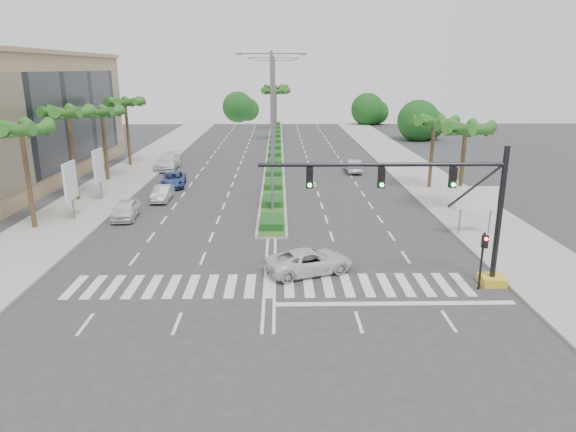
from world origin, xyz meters
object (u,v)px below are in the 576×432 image
(car_parked_b, at_px, (162,193))
(car_parked_c, at_px, (173,180))
(car_crossing, at_px, (309,261))
(car_parked_d, at_px, (168,162))
(car_right, at_px, (353,166))
(car_parked_a, at_px, (126,210))

(car_parked_b, xyz_separation_m, car_parked_c, (-0.13, 5.40, 0.02))
(car_parked_b, relative_size, car_crossing, 0.80)
(car_parked_d, xyz_separation_m, car_crossing, (13.94, -30.31, -0.13))
(car_right, bearing_deg, car_parked_c, 20.02)
(car_parked_c, relative_size, car_right, 1.10)
(car_parked_c, relative_size, car_parked_d, 0.85)
(car_parked_a, height_order, car_crossing, car_parked_a)
(car_parked_b, height_order, car_crossing, car_crossing)
(car_parked_c, bearing_deg, car_parked_a, -103.70)
(car_parked_a, xyz_separation_m, car_parked_b, (1.54, 5.38, -0.05))
(car_parked_a, bearing_deg, car_parked_c, 79.12)
(car_parked_a, height_order, car_parked_d, car_parked_d)
(car_parked_b, height_order, car_parked_d, car_parked_d)
(car_crossing, bearing_deg, car_parked_a, 29.47)
(car_parked_d, bearing_deg, car_parked_a, -86.31)
(car_parked_a, xyz_separation_m, car_parked_c, (1.41, 10.78, -0.03))
(car_parked_a, relative_size, car_parked_d, 0.72)
(car_parked_d, bearing_deg, car_parked_c, -74.11)
(car_parked_a, distance_m, car_crossing, 16.90)
(car_parked_a, bearing_deg, car_right, 38.44)
(car_parked_a, relative_size, car_right, 0.93)
(car_parked_a, distance_m, car_right, 26.03)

